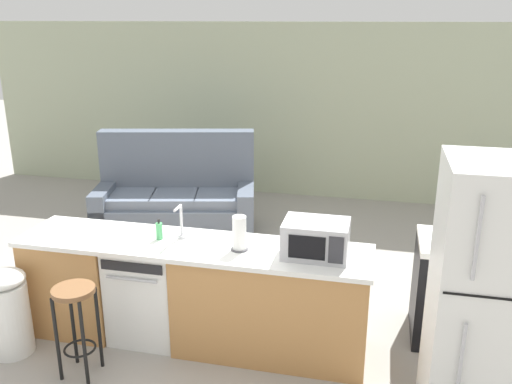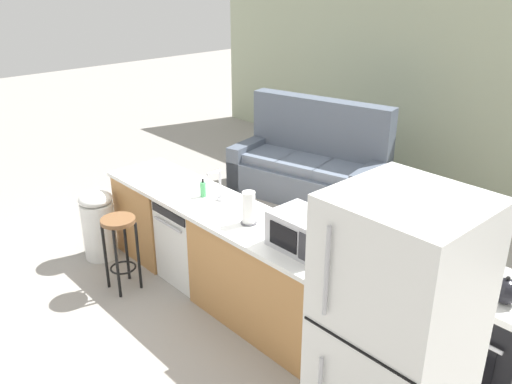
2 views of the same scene
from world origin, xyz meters
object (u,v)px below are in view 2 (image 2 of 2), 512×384
dishwasher (196,239)px  refrigerator (393,353)px  trash_bin (98,224)px  couch (311,166)px  microwave (304,232)px  bar_stool (120,238)px  stove_range (477,338)px  paper_towel_roll (249,208)px  soap_bottle (203,189)px  kettle (506,291)px

dishwasher → refrigerator: refrigerator is taller
trash_bin → couch: (0.34, 2.92, 0.02)m
microwave → bar_stool: microwave is taller
bar_stool → stove_range: bearing=22.3°
refrigerator → couch: bearing=138.0°
refrigerator → paper_towel_roll: (-1.78, 0.52, 0.10)m
microwave → paper_towel_roll: bearing=-177.3°
dishwasher → soap_bottle: soap_bottle is taller
stove_range → trash_bin: stove_range is taller
stove_range → soap_bottle: size_ratio=5.11×
soap_bottle → bar_stool: (-0.42, -0.67, -0.44)m
paper_towel_roll → trash_bin: bearing=-165.0°
dishwasher → couch: (-0.67, 2.40, -0.03)m
stove_range → kettle: 0.57m
bar_stool → couch: couch is taller
dishwasher → couch: size_ratio=0.39×
dishwasher → kettle: 2.86m
stove_range → microwave: 1.43m
stove_range → kettle: (0.17, -0.13, 0.53)m
refrigerator → trash_bin: size_ratio=2.52×
kettle → couch: size_ratio=0.10×
microwave → paper_towel_roll: (-0.60, -0.03, -0.00)m
stove_range → couch: size_ratio=0.42×
stove_range → kettle: kettle is taller
soap_bottle → stove_range: bearing=11.8°
soap_bottle → trash_bin: soap_bottle is taller
kettle → bar_stool: bearing=-160.9°
microwave → kettle: 1.42m
kettle → bar_stool: size_ratio=0.28×
paper_towel_roll → bar_stool: 1.38m
microwave → couch: size_ratio=0.23×
refrigerator → bar_stool: refrigerator is taller
refrigerator → paper_towel_roll: bearing=163.7°
dishwasher → kettle: bearing=8.7°
paper_towel_roll → bar_stool: size_ratio=0.38×
paper_towel_roll → couch: 2.92m
dishwasher → soap_bottle: bearing=14.6°
dishwasher → bar_stool: bearing=-115.4°
stove_range → soap_bottle: 2.59m
microwave → bar_stool: bearing=-159.6°
stove_range → trash_bin: size_ratio=1.22×
bar_stool → soap_bottle: bearing=58.2°
paper_towel_roll → dishwasher: bearing=177.9°
trash_bin → bar_stool: bearing=-10.1°
dishwasher → paper_towel_roll: 1.02m
refrigerator → trash_bin: refrigerator is taller
stove_range → kettle: size_ratio=4.39×
soap_bottle → dishwasher: bearing=-165.4°
kettle → trash_bin: (-3.78, -0.94, -0.61)m
dishwasher → soap_bottle: size_ratio=4.77×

